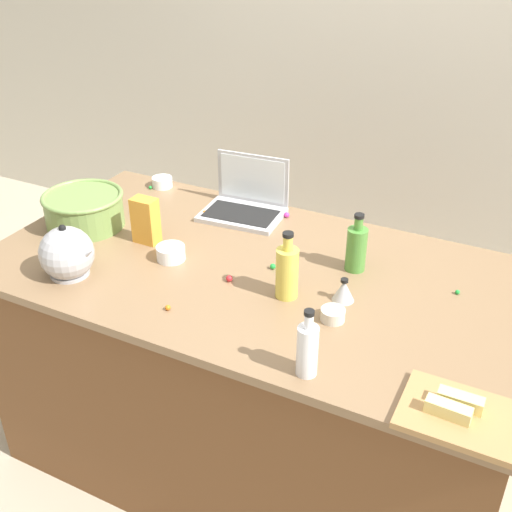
% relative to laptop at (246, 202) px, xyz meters
% --- Properties ---
extents(ground_plane, '(12.00, 12.00, 0.00)m').
position_rel_laptop_xyz_m(ground_plane, '(0.23, -0.36, -0.95)').
color(ground_plane, '#B7A88E').
extents(wall_back, '(8.00, 0.10, 2.60)m').
position_rel_laptop_xyz_m(wall_back, '(0.23, 1.34, 0.35)').
color(wall_back, beige).
rests_on(wall_back, ground).
extents(island_counter, '(1.85, 0.99, 0.90)m').
position_rel_laptop_xyz_m(island_counter, '(0.23, -0.36, -0.50)').
color(island_counter, brown).
rests_on(island_counter, ground).
extents(laptop, '(0.33, 0.25, 0.22)m').
position_rel_laptop_xyz_m(laptop, '(0.00, 0.00, 0.00)').
color(laptop, '#B7B7BC').
rests_on(laptop, island_counter).
extents(mixing_bowl_large, '(0.30, 0.30, 0.13)m').
position_rel_laptop_xyz_m(mixing_bowl_large, '(-0.49, -0.37, 0.02)').
color(mixing_bowl_large, '#72934C').
rests_on(mixing_bowl_large, island_counter).
extents(bottle_oil, '(0.07, 0.07, 0.23)m').
position_rel_laptop_xyz_m(bottle_oil, '(0.39, -0.46, 0.04)').
color(bottle_oil, '#DBC64C').
rests_on(bottle_oil, island_counter).
extents(bottle_vinegar, '(0.06, 0.06, 0.20)m').
position_rel_laptop_xyz_m(bottle_vinegar, '(0.59, -0.77, 0.03)').
color(bottle_vinegar, white).
rests_on(bottle_vinegar, island_counter).
extents(bottle_olive, '(0.07, 0.07, 0.21)m').
position_rel_laptop_xyz_m(bottle_olive, '(0.53, -0.21, 0.04)').
color(bottle_olive, '#4C8C38').
rests_on(bottle_olive, island_counter).
extents(kettle, '(0.21, 0.18, 0.20)m').
position_rel_laptop_xyz_m(kettle, '(-0.31, -0.67, 0.03)').
color(kettle, '#ADADB2').
rests_on(kettle, island_counter).
extents(cutting_board, '(0.28, 0.21, 0.02)m').
position_rel_laptop_xyz_m(cutting_board, '(0.98, -0.76, -0.04)').
color(cutting_board, '#AD7F4C').
rests_on(cutting_board, island_counter).
extents(butter_stick_left, '(0.11, 0.04, 0.04)m').
position_rel_laptop_xyz_m(butter_stick_left, '(0.96, -0.78, -0.01)').
color(butter_stick_left, '#F4E58C').
rests_on(butter_stick_left, cutting_board).
extents(butter_stick_right, '(0.11, 0.04, 0.04)m').
position_rel_laptop_xyz_m(butter_stick_right, '(0.98, -0.73, -0.01)').
color(butter_stick_right, '#F4E58C').
rests_on(butter_stick_right, cutting_board).
extents(ramekin_small, '(0.09, 0.09, 0.04)m').
position_rel_laptop_xyz_m(ramekin_small, '(-0.44, 0.06, -0.03)').
color(ramekin_small, white).
rests_on(ramekin_small, island_counter).
extents(ramekin_medium, '(0.10, 0.10, 0.05)m').
position_rel_laptop_xyz_m(ramekin_medium, '(-0.06, -0.44, -0.02)').
color(ramekin_medium, white).
rests_on(ramekin_medium, island_counter).
extents(ramekin_wide, '(0.07, 0.07, 0.04)m').
position_rel_laptop_xyz_m(ramekin_wide, '(0.56, -0.52, -0.03)').
color(ramekin_wide, beige).
rests_on(ramekin_wide, island_counter).
extents(kitchen_timer, '(0.07, 0.07, 0.08)m').
position_rel_laptop_xyz_m(kitchen_timer, '(0.56, -0.40, -0.01)').
color(kitchen_timer, '#B2B2B7').
rests_on(kitchen_timer, island_counter).
extents(candy_bag, '(0.09, 0.06, 0.17)m').
position_rel_laptop_xyz_m(candy_bag, '(-0.21, -0.37, 0.04)').
color(candy_bag, gold).
rests_on(candy_bag, island_counter).
extents(candy_0, '(0.02, 0.02, 0.02)m').
position_rel_laptop_xyz_m(candy_0, '(0.28, -0.33, -0.04)').
color(candy_0, green).
rests_on(candy_0, island_counter).
extents(candy_1, '(0.02, 0.02, 0.02)m').
position_rel_laptop_xyz_m(candy_1, '(0.19, -0.47, -0.04)').
color(candy_1, red).
rests_on(candy_1, island_counter).
extents(candy_2, '(0.01, 0.01, 0.01)m').
position_rel_laptop_xyz_m(candy_2, '(0.87, -0.21, -0.04)').
color(candy_2, green).
rests_on(candy_2, island_counter).
extents(candy_3, '(0.02, 0.02, 0.02)m').
position_rel_laptop_xyz_m(candy_3, '(0.10, -0.70, -0.04)').
color(candy_3, orange).
rests_on(candy_3, island_counter).
extents(candy_4, '(0.02, 0.02, 0.02)m').
position_rel_laptop_xyz_m(candy_4, '(-0.43, -0.53, -0.04)').
color(candy_4, orange).
rests_on(candy_4, island_counter).
extents(candy_5, '(0.02, 0.02, 0.02)m').
position_rel_laptop_xyz_m(candy_5, '(-0.13, -0.09, -0.04)').
color(candy_5, orange).
rests_on(candy_5, island_counter).
extents(candy_6, '(0.02, 0.02, 0.02)m').
position_rel_laptop_xyz_m(candy_6, '(-0.30, -0.65, -0.04)').
color(candy_6, blue).
rests_on(candy_6, island_counter).
extents(candy_7, '(0.01, 0.01, 0.01)m').
position_rel_laptop_xyz_m(candy_7, '(-0.47, 0.02, -0.04)').
color(candy_7, green).
rests_on(candy_7, island_counter).
extents(candy_8, '(0.02, 0.02, 0.02)m').
position_rel_laptop_xyz_m(candy_8, '(0.16, 0.04, -0.04)').
color(candy_8, '#CC3399').
rests_on(candy_8, island_counter).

